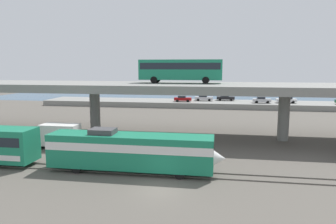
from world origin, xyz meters
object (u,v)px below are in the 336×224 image
parked_car_3 (204,98)px  parked_car_5 (225,98)px  service_truck_east (54,135)px  parked_car_4 (286,100)px  parked_car_2 (262,100)px  parked_car_1 (183,99)px  train_locomotive (138,150)px  transit_bus_on_overpass (181,69)px

parked_car_3 → parked_car_5: (5.48, 1.49, -0.00)m
service_truck_east → parked_car_4: (36.28, 43.10, 0.46)m
parked_car_2 → parked_car_4: size_ratio=0.90×
parked_car_1 → parked_car_4: size_ratio=0.91×
train_locomotive → parked_car_4: 55.45m
parked_car_3 → parked_car_4: 19.93m
parked_car_5 → train_locomotive: bearing=-99.7°
parked_car_4 → parked_car_5: same height
parked_car_3 → parked_car_4: (19.86, -1.65, 0.00)m
parked_car_1 → parked_car_4: same height
train_locomotive → parked_car_4: (23.53, 50.21, -0.10)m
transit_bus_on_overpass → parked_car_1: bearing=96.0°
parked_car_1 → parked_car_4: 24.95m
parked_car_1 → parked_car_3: bearing=29.4°
train_locomotive → parked_car_4: bearing=64.9°
train_locomotive → parked_car_4: train_locomotive is taller
train_locomotive → parked_car_5: size_ratio=3.77×
service_truck_east → parked_car_5: 51.16m
transit_bus_on_overpass → parked_car_2: bearing=63.7°
train_locomotive → transit_bus_on_overpass: (1.92, 17.40, 7.55)m
parked_car_2 → parked_car_1: bearing=-179.2°
parked_car_1 → parked_car_5: same height
train_locomotive → parked_car_3: (3.67, 51.86, -0.10)m
transit_bus_on_overpass → parked_car_1: (-3.31, 31.60, -7.65)m
service_truck_east → parked_car_4: bearing=-130.1°
parked_car_2 → parked_car_5: same height
train_locomotive → parked_car_5: bearing=80.3°
service_truck_east → parked_car_3: size_ratio=1.50×
service_truck_east → parked_car_1: 43.40m
parked_car_2 → parked_car_5: size_ratio=0.92×
service_truck_east → parked_car_5: bearing=-115.3°
transit_bus_on_overpass → service_truck_east: bearing=-145.0°
transit_bus_on_overpass → train_locomotive: bearing=-96.3°
parked_car_5 → parked_car_3: bearing=-164.8°
transit_bus_on_overpass → parked_car_3: (1.75, 34.46, -7.65)m
train_locomotive → service_truck_east: train_locomotive is taller
service_truck_east → parked_car_5: service_truck_east is taller
train_locomotive → parked_car_3: size_ratio=3.76×
parked_car_3 → parked_car_5: same height
transit_bus_on_overpass → parked_car_2: transit_bus_on_overpass is taller
transit_bus_on_overpass → parked_car_3: bearing=87.1°
parked_car_1 → parked_car_3: size_ratio=0.93×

